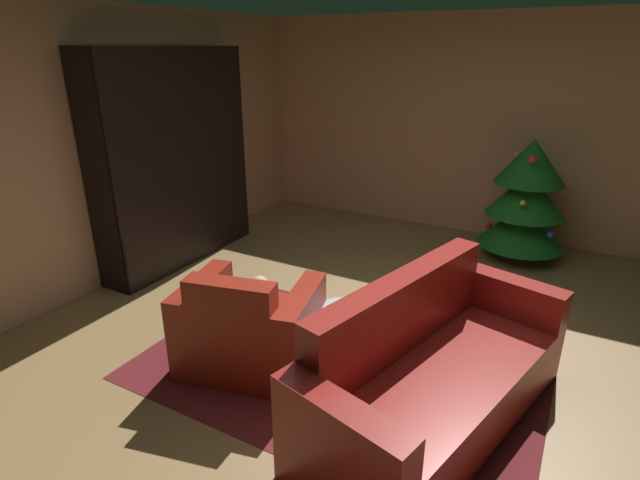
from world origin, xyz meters
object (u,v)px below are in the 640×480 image
object	(u,v)px
bookshelf_unit	(183,159)
bottle_on_table	(383,309)
coffee_table	(352,327)
couch_red	(431,376)
decorated_tree	(526,199)
book_stack_on_table	(355,315)
armchair_red	(249,330)

from	to	relation	value
bookshelf_unit	bottle_on_table	world-z (taller)	bookshelf_unit
bookshelf_unit	coffee_table	world-z (taller)	bookshelf_unit
couch_red	decorated_tree	bearing A→B (deg)	87.95
book_stack_on_table	coffee_table	bearing A→B (deg)	-85.93
coffee_table	decorated_tree	xyz separation A→B (m)	(0.76, 2.83, 0.32)
armchair_red	book_stack_on_table	world-z (taller)	armchair_red
bookshelf_unit	armchair_red	world-z (taller)	bookshelf_unit
coffee_table	decorated_tree	size ratio (longest dim) A/B	0.59
book_stack_on_table	decorated_tree	size ratio (longest dim) A/B	0.14
armchair_red	book_stack_on_table	distance (m)	0.78
armchair_red	decorated_tree	size ratio (longest dim) A/B	0.82
armchair_red	couch_red	xyz separation A→B (m)	(1.34, 0.10, 0.01)
decorated_tree	bookshelf_unit	bearing A→B (deg)	-152.55
couch_red	coffee_table	distance (m)	0.68
couch_red	bottle_on_table	size ratio (longest dim) A/B	7.15
bookshelf_unit	couch_red	distance (m)	3.55
couch_red	coffee_table	xyz separation A→B (m)	(-0.65, 0.20, 0.06)
decorated_tree	book_stack_on_table	bearing A→B (deg)	-105.30
book_stack_on_table	bottle_on_table	bearing A→B (deg)	12.86
armchair_red	couch_red	world-z (taller)	couch_red
armchair_red	coffee_table	bearing A→B (deg)	23.30
book_stack_on_table	bookshelf_unit	bearing A→B (deg)	157.51
decorated_tree	coffee_table	bearing A→B (deg)	-104.96
bottle_on_table	decorated_tree	world-z (taller)	decorated_tree
bookshelf_unit	book_stack_on_table	distance (m)	2.84
bottle_on_table	decorated_tree	xyz separation A→B (m)	(0.56, 2.73, 0.17)
coffee_table	armchair_red	bearing A→B (deg)	-156.70
book_stack_on_table	couch_red	bearing A→B (deg)	-21.26
bookshelf_unit	coffee_table	distance (m)	2.88
bookshelf_unit	coffee_table	xyz separation A→B (m)	(2.56, -1.11, -0.75)
bookshelf_unit	couch_red	bearing A→B (deg)	-22.24
armchair_red	decorated_tree	distance (m)	3.47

